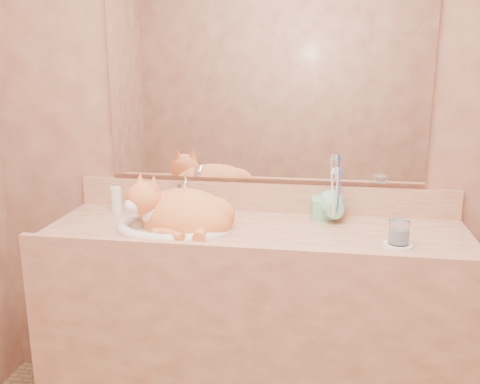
% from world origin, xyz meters
% --- Properties ---
extents(wall_back, '(2.40, 0.02, 2.50)m').
position_xyz_m(wall_back, '(0.00, 1.00, 1.25)').
color(wall_back, brown).
rests_on(wall_back, ground).
extents(vanity_counter, '(1.60, 0.55, 0.85)m').
position_xyz_m(vanity_counter, '(0.00, 0.72, 0.42)').
color(vanity_counter, '#985C44').
rests_on(vanity_counter, floor).
extents(mirror, '(1.30, 0.02, 0.80)m').
position_xyz_m(mirror, '(0.00, 0.99, 1.39)').
color(mirror, white).
rests_on(mirror, wall_back).
extents(sink_basin, '(0.47, 0.40, 0.14)m').
position_xyz_m(sink_basin, '(-0.31, 0.70, 0.92)').
color(sink_basin, white).
rests_on(sink_basin, vanity_counter).
extents(faucet, '(0.07, 0.12, 0.16)m').
position_xyz_m(faucet, '(-0.31, 0.87, 0.93)').
color(faucet, silver).
rests_on(faucet, vanity_counter).
extents(cat, '(0.50, 0.46, 0.22)m').
position_xyz_m(cat, '(-0.29, 0.72, 0.91)').
color(cat, '#D36530').
rests_on(cat, sink_basin).
extents(soap_dispenser, '(0.09, 0.09, 0.18)m').
position_xyz_m(soap_dispenser, '(0.25, 0.88, 0.94)').
color(soap_dispenser, '#7AC499').
rests_on(soap_dispenser, vanity_counter).
extents(toothbrush_cup, '(0.13, 0.13, 0.11)m').
position_xyz_m(toothbrush_cup, '(0.30, 0.83, 0.90)').
color(toothbrush_cup, '#7AC499').
rests_on(toothbrush_cup, vanity_counter).
extents(toothbrushes, '(0.04, 0.04, 0.23)m').
position_xyz_m(toothbrushes, '(0.30, 0.83, 0.99)').
color(toothbrushes, white).
rests_on(toothbrushes, toothbrush_cup).
extents(saucer, '(0.10, 0.10, 0.01)m').
position_xyz_m(saucer, '(0.51, 0.63, 0.85)').
color(saucer, white).
rests_on(saucer, vanity_counter).
extents(water_glass, '(0.07, 0.07, 0.08)m').
position_xyz_m(water_glass, '(0.51, 0.63, 0.90)').
color(water_glass, white).
rests_on(water_glass, saucer).
extents(lotion_bottle, '(0.04, 0.04, 0.11)m').
position_xyz_m(lotion_bottle, '(-0.61, 0.87, 0.90)').
color(lotion_bottle, white).
rests_on(lotion_bottle, vanity_counter).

